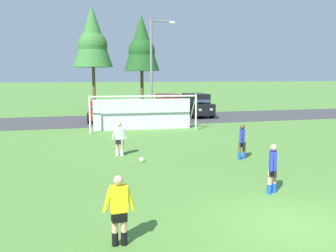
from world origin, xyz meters
TOP-DOWN VIEW (x-y plane):
  - ground_plane at (0.00, 15.00)m, footprint 400.00×400.00m
  - parking_lot_strip at (0.00, 23.20)m, footprint 52.00×8.40m
  - soccer_ball at (-2.52, 7.65)m, footprint 0.22×0.22m
  - soccer_goal at (-0.64, 16.89)m, footprint 7.52×2.38m
  - referee at (-4.48, 0.11)m, footprint 0.74×0.27m
  - player_striker_near at (-3.30, 9.22)m, footprint 0.75×0.29m
  - player_midfield_center at (2.05, 7.02)m, footprint 0.47×0.66m
  - player_defender_far at (0.82, 2.41)m, footprint 0.52×0.63m
  - parked_car_slot_far_left at (-3.27, 22.68)m, footprint 2.13×4.25m
  - parked_car_slot_left at (-0.29, 23.89)m, footprint 2.23×4.30m
  - parked_car_slot_center_left at (3.16, 23.75)m, footprint 2.23×4.65m
  - parked_car_slot_center at (5.88, 23.93)m, footprint 2.21×4.64m
  - tree_left_edge at (-3.08, 32.95)m, footprint 4.31×4.31m
  - tree_mid_left at (2.15, 31.66)m, footprint 3.94×3.94m
  - street_lamp at (0.39, 18.01)m, footprint 2.00×0.32m

SIDE VIEW (x-z plane):
  - ground_plane at x=0.00m, z-range 0.00..0.00m
  - parking_lot_strip at x=0.00m, z-range 0.00..0.01m
  - soccer_ball at x=-2.52m, z-range 0.00..0.22m
  - referee at x=-4.48m, z-range 0.00..1.64m
  - player_striker_near at x=-3.30m, z-range 0.00..1.64m
  - player_midfield_center at x=2.05m, z-range 0.00..1.64m
  - player_defender_far at x=0.82m, z-range 0.00..1.64m
  - parked_car_slot_far_left at x=-3.27m, z-range 0.02..1.74m
  - parked_car_slot_left at x=-0.29m, z-range 0.02..1.74m
  - parked_car_slot_center_left at x=3.16m, z-range 0.03..2.19m
  - parked_car_slot_center at x=5.88m, z-range 0.03..2.19m
  - soccer_goal at x=-0.64m, z-range 0.01..2.58m
  - street_lamp at x=0.39m, z-range 0.14..7.99m
  - tree_mid_left at x=2.15m, z-range 1.97..12.49m
  - tree_left_edge at x=-3.08m, z-range 2.16..13.65m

